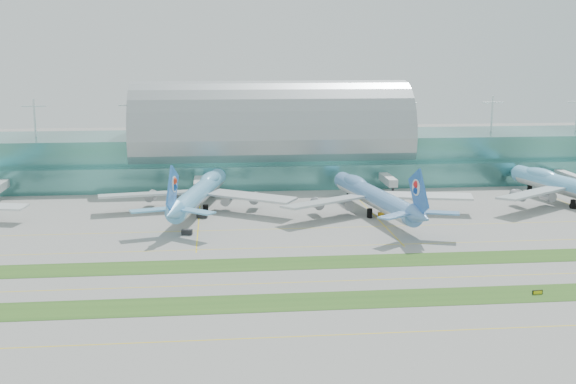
{
  "coord_description": "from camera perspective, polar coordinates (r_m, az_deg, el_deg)",
  "views": [
    {
      "loc": [
        -24.4,
        -183.78,
        57.15
      ],
      "look_at": [
        0.0,
        55.0,
        9.0
      ],
      "focal_mm": 45.0,
      "sensor_mm": 36.0,
      "label": 1
    }
  ],
  "objects": [
    {
      "name": "taxiline_a",
      "position": [
        149.32,
        4.1,
        -11.19
      ],
      "size": [
        420.0,
        0.35,
        0.01
      ],
      "primitive_type": "cube",
      "color": "yellow",
      "rests_on": "ground"
    },
    {
      "name": "taxiline_b",
      "position": [
        180.79,
        2.24,
        -7.09
      ],
      "size": [
        420.0,
        0.35,
        0.01
      ],
      "primitive_type": "cube",
      "color": "yellow",
      "rests_on": "ground"
    },
    {
      "name": "airliner_c",
      "position": [
        252.37,
        6.78,
        -0.26
      ],
      "size": [
        69.18,
        79.34,
        21.91
      ],
      "rotation": [
        0.0,
        0.0,
        0.17
      ],
      "color": "#5C8FCA",
      "rests_on": "ground"
    },
    {
      "name": "terminal",
      "position": [
        316.45,
        -1.36,
        3.54
      ],
      "size": [
        340.0,
        69.1,
        36.0
      ],
      "color": "#3D7A75",
      "rests_on": "ground"
    },
    {
      "name": "ground",
      "position": [
        194.0,
        1.66,
        -5.79
      ],
      "size": [
        700.0,
        700.0,
        0.0
      ],
      "primitive_type": "plane",
      "color": "gray",
      "rests_on": "ground"
    },
    {
      "name": "gse_e",
      "position": [
        250.95,
        7.54,
        -1.77
      ],
      "size": [
        3.49,
        1.62,
        1.24
      ],
      "primitive_type": "cube",
      "rotation": [
        0.0,
        0.0,
        -0.01
      ],
      "color": "#CD8E0C",
      "rests_on": "ground"
    },
    {
      "name": "gse_d",
      "position": [
        248.0,
        -6.81,
        -1.86
      ],
      "size": [
        3.88,
        2.52,
        1.74
      ],
      "primitive_type": "cube",
      "rotation": [
        0.0,
        0.0,
        -0.2
      ],
      "color": "black",
      "rests_on": "ground"
    },
    {
      "name": "taxiline_d",
      "position": [
        232.25,
        0.38,
        -2.9
      ],
      "size": [
        420.0,
        0.35,
        0.01
      ],
      "primitive_type": "cube",
      "color": "yellow",
      "rests_on": "ground"
    },
    {
      "name": "airliner_b",
      "position": [
        258.01,
        -7.02,
        0.02
      ],
      "size": [
        69.65,
        80.14,
        22.23
      ],
      "rotation": [
        0.0,
        0.0,
        -0.21
      ],
      "color": "#6BB9EB",
      "rests_on": "ground"
    },
    {
      "name": "airliner_d",
      "position": [
        284.77,
        21.59,
        0.39
      ],
      "size": [
        70.86,
        81.52,
        22.6
      ],
      "rotation": [
        0.0,
        0.0,
        0.2
      ],
      "color": "#6EBFF2",
      "rests_on": "ground"
    },
    {
      "name": "grass_strip_far",
      "position": [
        195.89,
        1.58,
        -5.61
      ],
      "size": [
        420.0,
        12.0,
        0.08
      ],
      "primitive_type": "cube",
      "color": "#2D591E",
      "rests_on": "ground"
    },
    {
      "name": "gse_c",
      "position": [
        226.66,
        -7.99,
        -3.16
      ],
      "size": [
        3.49,
        2.15,
        1.64
      ],
      "primitive_type": "cube",
      "rotation": [
        0.0,
        0.0,
        -0.14
      ],
      "color": "black",
      "rests_on": "ground"
    },
    {
      "name": "grass_strip_near",
      "position": [
        167.7,
        2.92,
        -8.58
      ],
      "size": [
        420.0,
        12.0,
        0.08
      ],
      "primitive_type": "cube",
      "color": "#2D591E",
      "rests_on": "ground"
    },
    {
      "name": "gse_f",
      "position": [
        247.76,
        9.53,
        -1.99
      ],
      "size": [
        3.59,
        2.06,
        1.35
      ],
      "primitive_type": "cube",
      "rotation": [
        0.0,
        0.0,
        -0.16
      ],
      "color": "black",
      "rests_on": "ground"
    },
    {
      "name": "taxiline_c",
      "position": [
        211.13,
        1.02,
        -4.36
      ],
      "size": [
        420.0,
        0.35,
        0.01
      ],
      "primitive_type": "cube",
      "color": "yellow",
      "rests_on": "ground"
    },
    {
      "name": "taxiway_sign_east",
      "position": [
        181.34,
        19.11,
        -7.5
      ],
      "size": [
        2.58,
        0.5,
        1.09
      ],
      "rotation": [
        0.0,
        0.0,
        0.08
      ],
      "color": "black",
      "rests_on": "ground"
    }
  ]
}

